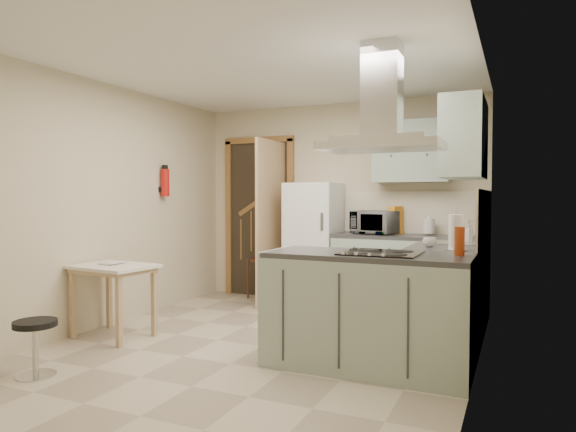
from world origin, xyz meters
The scene contains 28 objects.
floor centered at (0.00, 0.00, 0.00)m, with size 4.20×4.20×0.00m, color #B7A98E.
ceiling centered at (0.00, 0.00, 2.50)m, with size 4.20×4.20×0.00m, color silver.
back_wall centered at (0.00, 2.10, 1.25)m, with size 3.60×3.60×0.00m, color beige.
left_wall centered at (-1.80, 0.00, 1.25)m, with size 4.20×4.20×0.00m, color beige.
right_wall centered at (1.80, 0.00, 1.25)m, with size 4.20×4.20×0.00m, color beige.
doorway centered at (-1.10, 2.07, 1.05)m, with size 1.10×0.12×2.10m, color brown.
fridge centered at (-0.20, 1.80, 0.75)m, with size 0.60×0.60×1.50m, color white.
counter_back centered at (0.66, 1.80, 0.45)m, with size 1.08×0.60×0.90m, color #9EB2A0.
counter_right centered at (1.50, 1.12, 0.45)m, with size 0.60×1.95×0.90m, color #9EB2A0.
splashback centered at (0.96, 2.09, 1.15)m, with size 1.68×0.02×0.50m, color beige.
wall_cabinet_back centered at (0.95, 1.93, 1.85)m, with size 0.85×0.35×0.70m, color #9EB2A0.
wall_cabinet_right centered at (1.62, 0.85, 1.85)m, with size 0.35×0.90×0.70m, color #9EB2A0.
peninsula centered at (1.02, -0.18, 0.45)m, with size 1.55×0.65×0.90m, color #9EB2A0.
hob centered at (1.12, -0.18, 0.91)m, with size 0.58×0.50×0.01m, color black.
extractor_hood centered at (1.12, -0.18, 1.72)m, with size 0.90×0.55×0.10m, color silver.
sink centered at (1.50, 0.95, 0.91)m, with size 0.45×0.40×0.01m, color silver.
fire_extinguisher centered at (-1.74, 0.90, 1.50)m, with size 0.10×0.10×0.32m, color #B2140F.
drop_leaf_table centered at (-1.41, -0.32, 0.35)m, with size 0.74×0.55×0.69m, color tan.
bentwood_chair centered at (-0.90, 1.93, 0.51)m, with size 0.46×0.46×1.03m, color #54371C.
stool centered at (-1.18, -1.37, 0.21)m, with size 0.31×0.31×0.42m, color black.
microwave centered at (0.54, 1.82, 1.03)m, with size 0.49×0.33×0.27m, color black.
kettle centered at (1.15, 1.92, 1.00)m, with size 0.14×0.14×0.21m, color silver.
cereal_box centered at (0.77, 1.93, 1.06)m, with size 0.09×0.22×0.32m, color orange.
soap_bottle centered at (1.63, 1.30, 0.98)m, with size 0.07×0.08×0.16m, color silver.
paper_towel centered at (1.62, 0.30, 1.05)m, with size 0.12×0.12×0.30m, color white.
cup centered at (1.38, 0.47, 0.94)m, with size 0.11×0.11×0.08m, color silver.
red_bottle centered at (1.69, -0.05, 1.01)m, with size 0.07×0.07×0.21m, color #A8370E.
book centered at (-1.55, -0.26, 0.74)m, with size 0.16×0.22×0.10m, color maroon.
Camera 1 is at (2.09, -4.03, 1.34)m, focal length 32.00 mm.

